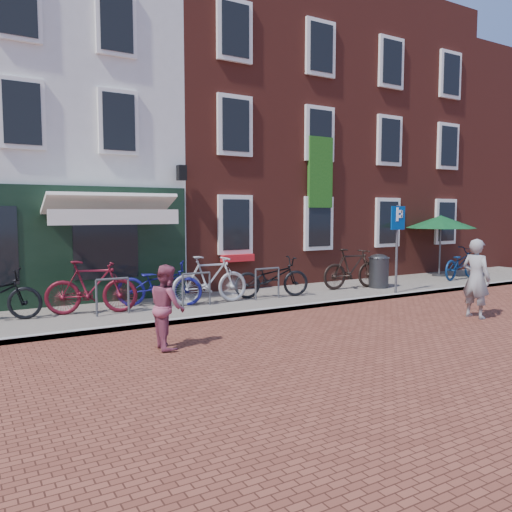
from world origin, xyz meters
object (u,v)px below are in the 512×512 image
bicycle_1 (92,287)px  bicycle_5 (352,269)px  bicycle_4 (272,277)px  woman (476,278)px  litter_bin (379,269)px  boy (167,306)px  bicycle_2 (159,284)px  bicycle_6 (460,263)px  parking_sign (397,233)px  bicycle_3 (210,280)px  parasol (441,219)px

bicycle_1 → bicycle_5: size_ratio=1.00×
bicycle_4 → bicycle_5: (2.86, 0.07, 0.06)m
woman → bicycle_1: size_ratio=0.89×
litter_bin → boy: boy is taller
bicycle_2 → boy: bearing=-170.7°
bicycle_1 → bicycle_6: 12.07m
bicycle_1 → bicycle_2: size_ratio=0.97×
bicycle_4 → bicycle_6: size_ratio=1.00×
parking_sign → boy: bearing=-165.9°
bicycle_2 → bicycle_3: bicycle_3 is taller
bicycle_1 → boy: bearing=-153.8°
bicycle_4 → bicycle_5: 2.86m
parking_sign → boy: size_ratio=1.67×
woman → bicycle_3: bearing=43.6°
bicycle_2 → bicycle_5: (5.85, -0.26, 0.06)m
bicycle_6 → bicycle_1: bearing=76.6°
litter_bin → bicycle_3: 5.51m
parasol → bicycle_3: 9.50m
parking_sign → parasol: parking_sign is taller
litter_bin → bicycle_6: bearing=0.3°
boy → bicycle_6: (11.49, 2.88, -0.09)m
parking_sign → bicycle_4: 3.77m
parking_sign → boy: 7.76m
bicycle_5 → bicycle_6: size_ratio=0.97×
bicycle_6 → bicycle_4: bearing=77.0°
boy → litter_bin: bearing=-65.1°
litter_bin → bicycle_1: bicycle_1 is taller
parking_sign → woman: 3.16m
parasol → woman: 6.94m
parasol → woman: size_ratio=1.36×
bicycle_1 → litter_bin: bearing=-76.4°
bicycle_5 → litter_bin: bearing=-100.3°
bicycle_6 → boy: bearing=92.2°
boy → bicycle_2: (1.05, 3.36, -0.09)m
bicycle_2 → bicycle_3: 1.23m
litter_bin → bicycle_4: bearing=177.4°
parking_sign → bicycle_2: 6.67m
boy → parasol: bearing=-67.1°
parking_sign → bicycle_6: (4.03, 1.00, -1.14)m
parking_sign → parasol: bearing=25.1°
bicycle_3 → bicycle_6: bicycle_3 is taller
boy → bicycle_2: boy is taller
bicycle_5 → woman: bearing=-175.1°
litter_bin → parasol: 4.22m
bicycle_1 → bicycle_3: 2.81m
boy → parking_sign: bearing=-71.2°
bicycle_3 → bicycle_6: bearing=-87.8°
litter_bin → parking_sign: parking_sign is taller
woman → bicycle_6: size_ratio=0.86×
parking_sign → boy: (-7.46, -1.88, -1.05)m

